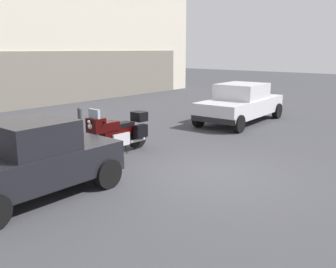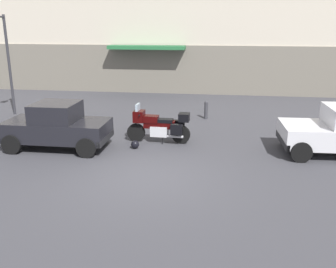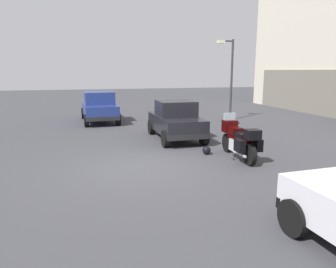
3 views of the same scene
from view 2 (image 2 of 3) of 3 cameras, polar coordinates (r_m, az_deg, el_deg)
ground_plane at (r=10.50m, az=-3.46°, el=-6.51°), size 80.00×80.00×0.00m
motorcycle at (r=13.26m, az=-1.28°, el=1.31°), size 2.26×0.77×1.36m
helmet at (r=12.78m, az=-4.99°, el=-1.58°), size 0.28×0.28×0.28m
car_compact_side at (r=13.12m, az=-16.36°, el=1.15°), size 3.48×1.71×1.56m
streetlamp_curbside at (r=18.40m, az=-23.21°, el=10.92°), size 0.28×0.94×4.41m
bollard_curbside at (r=16.67m, az=5.76°, el=3.73°), size 0.16×0.16×0.80m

